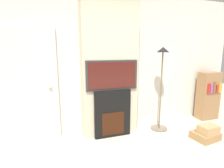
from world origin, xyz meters
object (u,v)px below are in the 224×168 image
Objects in this scene: box_stack at (206,133)px; floor_lamp at (162,79)px; television at (112,75)px; fireplace at (112,113)px; bookshelf at (208,96)px.

floor_lamp is at bearing 130.06° from box_stack.
floor_lamp is (1.02, -0.03, -0.11)m from television.
bookshelf is at bearing 2.79° from fireplace.
floor_lamp is 1.27m from box_stack.
bookshelf is at bearing 6.06° from floor_lamp.
floor_lamp is (1.02, -0.03, 0.61)m from fireplace.
fireplace reaches higher than box_stack.
television reaches higher than box_stack.
floor_lamp is at bearing -1.74° from fireplace.
fireplace is 2.43m from bookshelf.
bookshelf is (2.42, 0.12, 0.11)m from fireplace.
bookshelf is (1.41, 0.15, -0.50)m from floor_lamp.
box_stack is at bearing -23.73° from fireplace.
floor_lamp reaches higher than bookshelf.
fireplace is at bearing 156.27° from box_stack.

